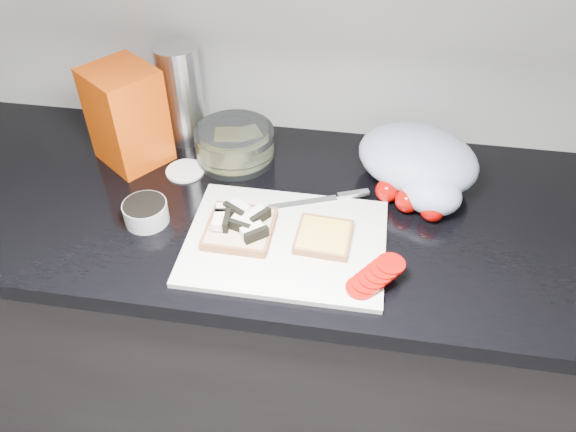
% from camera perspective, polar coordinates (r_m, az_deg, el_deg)
% --- Properties ---
extents(base_cabinet, '(3.50, 0.60, 0.86)m').
position_cam_1_polar(base_cabinet, '(1.59, -2.21, -11.46)').
color(base_cabinet, black).
rests_on(base_cabinet, ground).
extents(countertop, '(3.50, 0.64, 0.04)m').
position_cam_1_polar(countertop, '(1.25, -2.74, 0.84)').
color(countertop, black).
rests_on(countertop, base_cabinet).
extents(cutting_board, '(0.40, 0.30, 0.01)m').
position_cam_1_polar(cutting_board, '(1.14, -0.24, -2.65)').
color(cutting_board, white).
rests_on(cutting_board, countertop).
extents(bread_left, '(0.14, 0.14, 0.04)m').
position_cam_1_polar(bread_left, '(1.15, -4.91, -1.04)').
color(bread_left, beige).
rests_on(bread_left, cutting_board).
extents(bread_right, '(0.12, 0.12, 0.02)m').
position_cam_1_polar(bread_right, '(1.13, 3.63, -2.13)').
color(bread_right, beige).
rests_on(bread_right, cutting_board).
extents(tomato_slices, '(0.12, 0.12, 0.03)m').
position_cam_1_polar(tomato_slices, '(1.06, 8.89, -6.02)').
color(tomato_slices, '#A60803').
rests_on(tomato_slices, cutting_board).
extents(knife, '(0.22, 0.10, 0.01)m').
position_cam_1_polar(knife, '(1.23, 4.51, 1.87)').
color(knife, silver).
rests_on(knife, cutting_board).
extents(seed_tub, '(0.09, 0.09, 0.05)m').
position_cam_1_polar(seed_tub, '(1.21, -14.26, 0.46)').
color(seed_tub, '#AEB4B3').
rests_on(seed_tub, countertop).
extents(tub_lid, '(0.11, 0.11, 0.01)m').
position_cam_1_polar(tub_lid, '(1.34, -10.41, 4.52)').
color(tub_lid, white).
rests_on(tub_lid, countertop).
extents(glass_bowl, '(0.19, 0.19, 0.08)m').
position_cam_1_polar(glass_bowl, '(1.35, -5.44, 7.25)').
color(glass_bowl, silver).
rests_on(glass_bowl, countertop).
extents(bread_bag, '(0.20, 0.20, 0.23)m').
position_cam_1_polar(bread_bag, '(1.35, -16.04, 9.73)').
color(bread_bag, red).
rests_on(bread_bag, countertop).
extents(steel_canister, '(0.10, 0.10, 0.24)m').
position_cam_1_polar(steel_canister, '(1.40, -10.79, 12.05)').
color(steel_canister, '#AFB0B4').
rests_on(steel_canister, countertop).
extents(grocery_bag, '(0.34, 0.33, 0.12)m').
position_cam_1_polar(grocery_bag, '(1.28, 13.20, 5.25)').
color(grocery_bag, '#B0BFD9').
rests_on(grocery_bag, countertop).
extents(whole_tomatoes, '(0.15, 0.10, 0.05)m').
position_cam_1_polar(whole_tomatoes, '(1.23, 12.16, 1.59)').
color(whole_tomatoes, '#A60803').
rests_on(whole_tomatoes, countertop).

